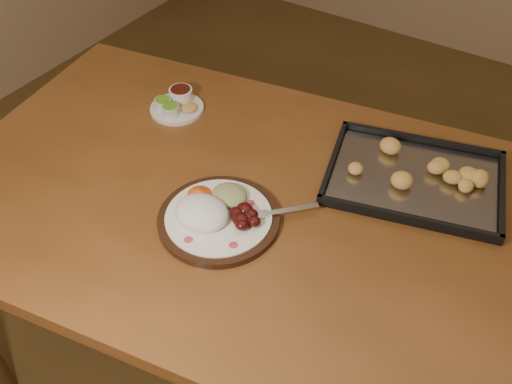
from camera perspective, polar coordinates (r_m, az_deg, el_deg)
The scene contains 5 objects.
ground at distance 2.01m, azimuth 7.08°, elevation -12.39°, with size 4.00×4.00×0.00m, color brown.
dining_table at distance 1.36m, azimuth 0.31°, elevation -3.73°, with size 1.63×1.13×0.75m.
dinner_plate at distance 1.24m, azimuth -3.97°, elevation -2.25°, with size 0.30×0.28×0.06m.
condiment_saucer at distance 1.57m, azimuth -7.96°, elevation 8.71°, with size 0.14×0.14×0.05m.
baking_tray at distance 1.38m, azimuth 15.57°, elevation 1.41°, with size 0.46×0.39×0.04m.
Camera 1 is at (0.40, -1.06, 1.66)m, focal length 40.00 mm.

